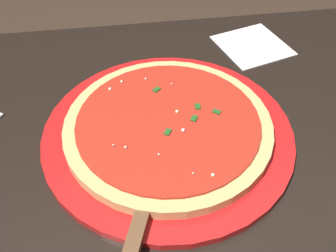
% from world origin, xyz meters
% --- Properties ---
extents(restaurant_table, '(1.06, 0.72, 0.72)m').
position_xyz_m(restaurant_table, '(0.00, 0.00, 0.58)').
color(restaurant_table, black).
rests_on(restaurant_table, ground_plane).
extents(serving_plate, '(0.37, 0.37, 0.01)m').
position_xyz_m(serving_plate, '(0.06, -0.02, 0.73)').
color(serving_plate, red).
rests_on(serving_plate, restaurant_table).
extents(pizza, '(0.31, 0.31, 0.02)m').
position_xyz_m(pizza, '(0.06, -0.02, 0.75)').
color(pizza, '#DBB26B').
rests_on(pizza, serving_plate).
extents(pizza_server, '(0.12, 0.22, 0.01)m').
position_xyz_m(pizza_server, '(0.12, 0.14, 0.74)').
color(pizza_server, silver).
rests_on(pizza_server, serving_plate).
extents(napkin_folded_right, '(0.15, 0.15, 0.00)m').
position_xyz_m(napkin_folded_right, '(-0.14, -0.24, 0.73)').
color(napkin_folded_right, white).
rests_on(napkin_folded_right, restaurant_table).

